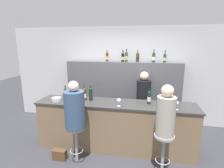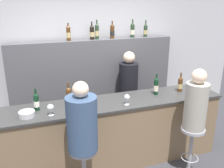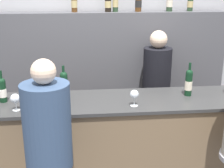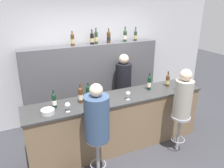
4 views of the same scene
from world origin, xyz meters
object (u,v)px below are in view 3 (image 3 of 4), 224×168
(wine_bottle_backbar_2, at_px, (115,0))
(guest_seated_left, at_px, (47,123))
(wine_bottle_counter_2, at_px, (64,85))
(wine_bottle_backbar_3, at_px, (138,1))
(wine_bottle_backbar_0, at_px, (74,1))
(wine_bottle_backbar_4, at_px, (170,1))
(bartender, at_px, (156,96))
(wine_bottle_backbar_5, at_px, (190,2))
(wine_bottle_counter_3, at_px, (189,82))
(wine_bottle_counter_0, at_px, (2,90))
(wine_glass_0, at_px, (15,99))
(wine_bottle_backbar_1, at_px, (108,2))
(wine_bottle_counter_1, at_px, (49,86))
(wine_glass_1, at_px, (134,95))

(wine_bottle_backbar_2, height_order, guest_seated_left, wine_bottle_backbar_2)
(wine_bottle_counter_2, height_order, wine_bottle_backbar_3, wine_bottle_backbar_3)
(wine_bottle_backbar_0, xyz_separation_m, wine_bottle_backbar_4, (1.18, 0.00, 0.00))
(wine_bottle_backbar_2, distance_m, wine_bottle_backbar_4, 0.68)
(wine_bottle_counter_2, distance_m, bartender, 1.42)
(wine_bottle_backbar_4, height_order, guest_seated_left, wine_bottle_backbar_4)
(wine_bottle_counter_2, distance_m, wine_bottle_backbar_5, 2.06)
(wine_bottle_counter_2, xyz_separation_m, wine_bottle_counter_3, (1.18, 0.00, -0.01))
(wine_bottle_backbar_4, bearing_deg, wine_bottle_counter_0, -147.38)
(wine_bottle_counter_2, xyz_separation_m, wine_bottle_backbar_0, (0.10, 1.18, 0.68))
(bartender, bearing_deg, wine_bottle_backbar_4, 59.88)
(wine_bottle_backbar_3, distance_m, wine_glass_0, 2.03)
(wine_bottle_counter_3, height_order, wine_bottle_backbar_1, wine_bottle_backbar_1)
(wine_bottle_counter_2, height_order, wine_bottle_backbar_1, wine_bottle_backbar_1)
(wine_bottle_counter_1, bearing_deg, wine_bottle_backbar_0, 78.87)
(wine_bottle_counter_0, distance_m, wine_bottle_counter_1, 0.42)
(wine_bottle_backbar_1, height_order, wine_glass_0, wine_bottle_backbar_1)
(wine_bottle_counter_3, height_order, wine_bottle_backbar_3, wine_bottle_backbar_3)
(bartender, bearing_deg, wine_bottle_backbar_0, 159.63)
(wine_bottle_backbar_2, bearing_deg, wine_bottle_backbar_0, 180.00)
(wine_bottle_counter_1, relative_size, guest_seated_left, 0.40)
(wine_bottle_counter_1, relative_size, bartender, 0.22)
(wine_bottle_counter_3, relative_size, wine_glass_0, 2.19)
(wine_bottle_backbar_3, relative_size, wine_bottle_backbar_4, 0.94)
(wine_bottle_backbar_3, height_order, bartender, wine_bottle_backbar_3)
(guest_seated_left, height_order, bartender, guest_seated_left)
(wine_bottle_counter_1, distance_m, wine_bottle_backbar_5, 2.16)
(bartender, bearing_deg, wine_bottle_counter_0, -153.42)
(wine_bottle_backbar_0, distance_m, wine_bottle_backbar_1, 0.41)
(wine_bottle_counter_0, height_order, wine_glass_1, wine_bottle_counter_0)
(wine_bottle_backbar_2, distance_m, wine_bottle_backbar_5, 0.95)
(wine_bottle_backbar_0, height_order, wine_bottle_backbar_5, wine_bottle_backbar_5)
(wine_bottle_counter_2, bearing_deg, wine_glass_1, -19.30)
(wine_bottle_backbar_5, distance_m, bartender, 1.27)
(wine_bottle_backbar_3, height_order, wine_glass_0, wine_bottle_backbar_3)
(wine_bottle_counter_3, height_order, bartender, bartender)
(wine_bottle_counter_2, height_order, wine_bottle_backbar_2, wine_bottle_backbar_2)
(wine_bottle_backbar_3, bearing_deg, wine_bottle_backbar_1, 180.00)
(wine_bottle_backbar_1, distance_m, bartender, 1.31)
(wine_bottle_backbar_5, relative_size, bartender, 0.20)
(wine_bottle_counter_0, bearing_deg, wine_bottle_backbar_5, 29.20)
(wine_bottle_counter_1, height_order, wine_bottle_counter_2, wine_bottle_counter_1)
(wine_bottle_counter_0, bearing_deg, wine_bottle_counter_3, 0.00)
(wine_bottle_backbar_5, distance_m, wine_glass_1, 1.82)
(wine_bottle_backbar_0, relative_size, wine_glass_1, 2.04)
(wine_bottle_counter_3, xyz_separation_m, wine_bottle_backbar_1, (-0.67, 1.18, 0.68))
(wine_bottle_counter_1, xyz_separation_m, wine_bottle_backbar_1, (0.64, 1.18, 0.68))
(wine_bottle_counter_0, relative_size, wine_glass_1, 2.01)
(wine_bottle_backbar_3, height_order, wine_glass_1, wine_bottle_backbar_3)
(wine_bottle_backbar_3, xyz_separation_m, guest_seated_left, (-0.99, -1.81, -0.76))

